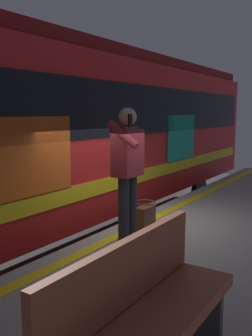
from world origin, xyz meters
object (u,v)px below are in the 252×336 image
at_px(passenger, 127,165).
at_px(handbag, 145,217).
at_px(train_carriage, 66,129).
at_px(bench, 145,311).

distance_m(passenger, handbag, 0.98).
xyz_separation_m(train_carriage, bench, (3.75, 3.97, -0.83)).
xyz_separation_m(train_carriage, handbag, (1.14, 2.45, -1.13)).
bearing_deg(passenger, bench, 35.25).
bearing_deg(train_carriage, handbag, 65.04).
relative_size(train_carriage, bench, 8.21).
relative_size(train_carriage, passenger, 7.50).
bearing_deg(train_carriage, passenger, 56.09).
bearing_deg(passenger, train_carriage, -123.91).
relative_size(train_carriage, handbag, 30.53).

